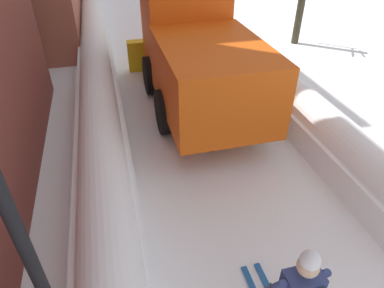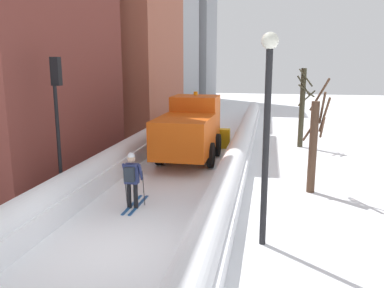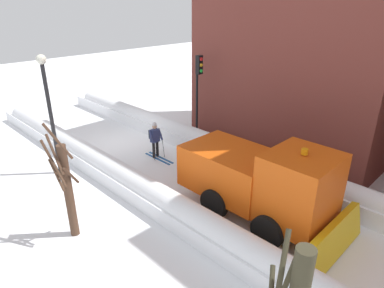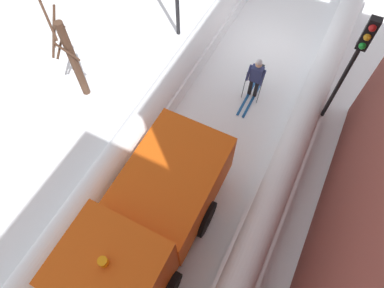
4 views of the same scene
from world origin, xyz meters
name	(u,v)px [view 1 (image 1 of 4)]	position (x,y,z in m)	size (l,w,h in m)	color
ground_plane	(184,94)	(0.00, 10.00, 0.00)	(80.00, 80.00, 0.00)	white
snowbank_left	(98,88)	(-2.44, 10.00, 0.51)	(1.10, 36.00, 1.13)	white
snowbank_right	(261,71)	(2.44, 10.00, 0.47)	(1.10, 36.00, 1.06)	white
plow_truck	(197,54)	(0.19, 9.28, 1.48)	(3.20, 5.98, 3.12)	#DB510F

